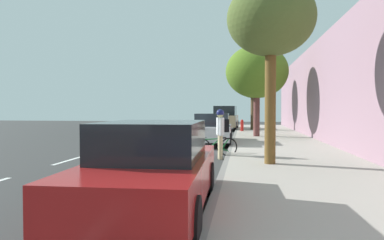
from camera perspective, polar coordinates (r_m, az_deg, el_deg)
The scene contains 15 objects.
ground at distance 15.11m, azimuth -1.37°, elevation -4.80°, with size 69.07×69.07×0.00m, color #333333.
sidewalk at distance 14.98m, azimuth 14.75°, elevation -4.63°, with size 4.23×43.17×0.15m, color #A39D91.
curb_edge at distance 14.90m, azimuth 6.31°, elevation -4.62°, with size 0.16×43.17×0.15m, color gray.
lane_stripe_centre at distance 16.47m, azimuth -12.44°, elevation -4.28°, with size 0.14×44.20×0.01m.
lane_stripe_bike_edge at distance 15.03m, azimuth 0.68°, elevation -4.82°, with size 0.12×43.17×0.01m, color white.
building_facade at distance 15.37m, azimuth 23.65°, elevation 5.12°, with size 0.50×43.17×5.33m, color gray.
parked_sedan_red_second at distance 5.87m, azimuth -6.40°, elevation -7.78°, with size 1.92×4.44×1.52m.
parked_sedan_silver_mid at distance 17.22m, azimuth 3.36°, elevation -1.49°, with size 1.90×4.43×1.52m.
parked_suv_tan_far at distance 29.20m, azimuth 5.46°, elevation 0.37°, with size 2.09×4.76×1.99m.
bicycle_at_curb at distance 12.67m, azimuth 3.85°, elevation -4.40°, with size 1.55×0.83×0.74m.
cyclist_with_backpack at distance 12.16m, azimuth 4.75°, elevation -1.41°, with size 0.46×0.61×1.73m.
street_tree_mid_block at distance 10.71m, azimuth 12.67°, elevation 15.50°, with size 2.53×2.53×5.27m.
street_tree_far_end at distance 21.05m, azimuth 10.47°, elevation 7.67°, with size 3.63×3.63×5.33m.
street_tree_corner at distance 27.83m, azimuth 9.94°, elevation 6.28°, with size 2.99×2.99×5.21m.
fire_hydrant at distance 25.75m, azimuth 8.12°, elevation -0.83°, with size 0.22×0.22×0.84m.
Camera 1 is at (2.53, -14.79, 1.72)m, focal length 32.87 mm.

